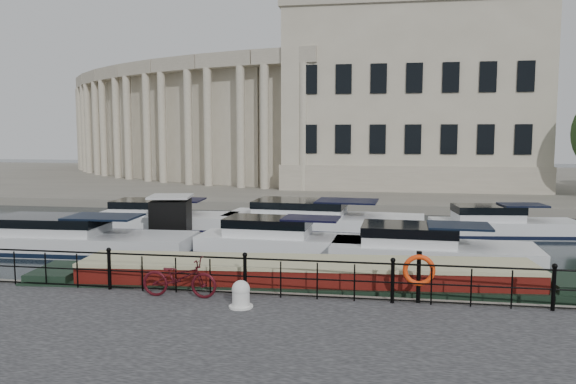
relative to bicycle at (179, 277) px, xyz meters
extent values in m
plane|color=black|center=(1.74, 2.66, -1.10)|extent=(160.00, 160.00, 0.00)
cube|color=#6B665B|center=(1.74, 41.66, -0.83)|extent=(120.00, 42.00, 0.55)
cylinder|color=black|center=(-2.26, 0.41, 0.00)|extent=(0.10, 0.10, 1.10)
sphere|color=black|center=(-2.26, 0.41, 0.60)|extent=(0.14, 0.14, 0.14)
cylinder|color=black|center=(1.74, 0.41, 0.00)|extent=(0.10, 0.10, 1.10)
sphere|color=black|center=(1.74, 0.41, 0.60)|extent=(0.14, 0.14, 0.14)
cylinder|color=black|center=(5.74, 0.41, 0.00)|extent=(0.10, 0.10, 1.10)
sphere|color=black|center=(5.74, 0.41, 0.60)|extent=(0.14, 0.14, 0.14)
cylinder|color=black|center=(9.74, 0.41, 0.00)|extent=(0.10, 0.10, 1.10)
sphere|color=black|center=(9.74, 0.41, 0.60)|extent=(0.14, 0.14, 0.14)
cylinder|color=black|center=(1.74, 0.41, 0.50)|extent=(24.00, 0.05, 0.05)
cylinder|color=black|center=(1.74, 0.41, 0.00)|extent=(24.00, 0.04, 0.04)
cylinder|color=black|center=(1.74, 0.41, -0.47)|extent=(24.00, 0.04, 0.04)
cube|color=#ADA38C|center=(7.74, 35.66, 6.45)|extent=(20.00, 14.00, 14.00)
cube|color=#9E937F|center=(7.74, 35.66, 13.85)|extent=(20.40, 14.40, 0.80)
cylinder|color=#ADA38C|center=(7.74, 35.66, 15.05)|extent=(5.20, 5.20, 2.50)
cube|color=#9E937F|center=(7.74, 35.66, 0.45)|extent=(20.30, 14.30, 2.00)
cube|color=#ADA38C|center=(-1.59, 31.68, 4.95)|extent=(5.73, 4.06, 11.00)
cube|color=#9E937F|center=(-2.02, 29.73, 9.85)|extent=(5.62, 2.73, 1.20)
cylinder|color=#ADA38C|center=(-0.54, 28.82, 4.35)|extent=(0.70, 0.70, 9.80)
cylinder|color=#ADA38C|center=(-3.75, 29.53, 4.35)|extent=(0.70, 0.70, 9.80)
cube|color=#ADA38C|center=(-6.54, 33.10, 4.95)|extent=(5.90, 4.56, 11.00)
cube|color=#9E937F|center=(-7.21, 31.22, 9.85)|extent=(5.62, 3.30, 1.20)
cylinder|color=#ADA38C|center=(-5.85, 30.13, 4.35)|extent=(0.70, 0.70, 9.80)
cylinder|color=#ADA38C|center=(-8.95, 31.22, 4.35)|extent=(0.70, 0.70, 9.80)
cube|color=#ADA38C|center=(-11.30, 35.10, 4.95)|extent=(5.99, 4.99, 11.00)
cube|color=#9E937F|center=(-12.18, 33.31, 9.85)|extent=(5.55, 3.83, 1.20)
cylinder|color=#ADA38C|center=(-10.96, 32.07, 4.35)|extent=(0.70, 0.70, 9.80)
cylinder|color=#ADA38C|center=(-13.91, 33.53, 4.35)|extent=(0.70, 0.70, 9.80)
cube|color=#ADA38C|center=(-15.77, 37.66, 4.95)|extent=(5.99, 5.36, 11.00)
cube|color=#9E937F|center=(-16.87, 35.99, 9.85)|extent=(5.40, 4.29, 1.20)
cylinder|color=#ADA38C|center=(-15.81, 34.61, 4.35)|extent=(0.70, 0.70, 9.80)
cylinder|color=#ADA38C|center=(-18.55, 36.41, 4.35)|extent=(0.70, 0.70, 9.80)
cube|color=#ADA38C|center=(-19.91, 40.73, 4.95)|extent=(5.91, 5.64, 11.00)
cube|color=#9E937F|center=(-21.20, 39.20, 9.85)|extent=(5.16, 4.70, 1.20)
cylinder|color=#ADA38C|center=(-20.31, 37.71, 4.35)|extent=(0.70, 0.70, 9.80)
cylinder|color=#ADA38C|center=(-22.82, 39.82, 4.35)|extent=(0.70, 0.70, 9.80)
cube|color=#ADA38C|center=(-23.66, 44.28, 4.95)|extent=(5.74, 5.85, 11.00)
cube|color=#9E937F|center=(-25.12, 42.91, 9.85)|extent=(4.86, 5.04, 1.20)
cylinder|color=#ADA38C|center=(-24.41, 41.33, 4.35)|extent=(0.70, 0.70, 9.80)
cylinder|color=#ADA38C|center=(-26.66, 43.72, 4.35)|extent=(0.70, 0.70, 9.80)
cube|color=#ADA38C|center=(-26.95, 48.25, 4.95)|extent=(5.49, 5.97, 11.00)
cube|color=#9E937F|center=(-28.56, 47.07, 9.85)|extent=(4.48, 5.30, 1.20)
cylinder|color=#ADA38C|center=(-28.05, 45.41, 4.35)|extent=(0.70, 0.70, 9.80)
cylinder|color=#ADA38C|center=(-29.99, 48.06, 4.35)|extent=(0.70, 0.70, 9.80)
cube|color=#ADA38C|center=(-29.74, 52.59, 4.95)|extent=(5.16, 6.00, 11.00)
cube|color=#9E937F|center=(-31.48, 51.61, 9.85)|extent=(4.04, 5.49, 1.20)
cylinder|color=#ADA38C|center=(-31.18, 49.90, 4.35)|extent=(0.70, 0.70, 9.80)
cylinder|color=#ADA38C|center=(-32.78, 52.76, 4.35)|extent=(0.70, 0.70, 9.80)
cube|color=#ADA38C|center=(-31.99, 57.22, 4.95)|extent=(4.76, 5.95, 11.00)
cube|color=#9E937F|center=(-33.84, 56.46, 9.85)|extent=(3.54, 5.60, 1.20)
cylinder|color=#ADA38C|center=(-33.74, 54.73, 4.35)|extent=(0.70, 0.70, 9.80)
cylinder|color=#ADA38C|center=(-35.00, 57.76, 4.35)|extent=(0.70, 0.70, 9.80)
imported|color=#400B12|center=(0.00, 0.00, 0.00)|extent=(2.10, 0.74, 1.10)
cylinder|color=silver|center=(1.88, -0.61, -0.31)|extent=(0.45, 0.45, 0.47)
sphere|color=silver|center=(1.88, -0.61, -0.08)|extent=(0.47, 0.47, 0.47)
cylinder|color=silver|center=(1.88, -0.61, -0.53)|extent=(0.63, 0.63, 0.05)
cylinder|color=black|center=(6.42, 0.56, 0.12)|extent=(0.11, 0.11, 1.34)
cube|color=black|center=(6.42, 0.56, 0.79)|extent=(0.13, 0.13, 0.09)
torus|color=#FF3D0D|center=(6.42, 0.48, 0.34)|extent=(0.85, 0.13, 0.85)
cube|color=black|center=(3.20, 2.09, -1.00)|extent=(17.09, 3.65, 1.02)
cube|color=#5A110C|center=(3.20, 2.09, -0.35)|extent=(13.68, 3.03, 0.79)
cube|color=#BFB98A|center=(3.20, 2.09, 0.05)|extent=(13.69, 3.10, 0.11)
cube|color=#6B665B|center=(-4.34, 10.61, -1.05)|extent=(2.93, 2.58, 0.22)
cube|color=black|center=(-4.34, 10.61, 0.00)|extent=(2.00, 2.00, 1.55)
cube|color=silver|center=(-4.34, 10.61, 0.95)|extent=(2.20, 2.20, 0.10)
cube|color=silver|center=(-7.16, 7.21, -0.90)|extent=(9.83, 3.12, 1.20)
cube|color=black|center=(-7.16, 7.21, -0.98)|extent=(9.93, 3.15, 0.18)
cube|color=silver|center=(-8.33, 7.17, -0.05)|extent=(4.46, 2.44, 0.90)
cube|color=black|center=(-5.99, 7.25, 0.45)|extent=(2.99, 2.05, 0.08)
cube|color=white|center=(1.71, 8.23, -0.90)|extent=(7.67, 2.72, 1.20)
cube|color=black|center=(1.71, 8.23, -0.98)|extent=(7.75, 2.75, 0.18)
cube|color=white|center=(0.80, 8.28, -0.05)|extent=(3.50, 2.08, 0.90)
cube|color=black|center=(2.61, 8.18, 0.45)|extent=(2.35, 1.74, 0.08)
cube|color=white|center=(7.41, 7.34, -0.90)|extent=(7.79, 3.05, 1.20)
cube|color=black|center=(7.41, 7.34, -0.98)|extent=(7.87, 3.08, 0.18)
cube|color=white|center=(6.49, 7.38, -0.05)|extent=(3.55, 2.39, 0.90)
cube|color=black|center=(8.34, 7.30, 0.45)|extent=(2.38, 2.01, 0.08)
cube|color=white|center=(-5.74, 13.34, -0.90)|extent=(7.58, 3.04, 1.20)
cube|color=black|center=(-5.74, 13.34, -0.98)|extent=(7.66, 3.07, 0.18)
cube|color=white|center=(-6.64, 13.29, -0.05)|extent=(3.46, 2.37, 0.90)
cube|color=black|center=(-4.85, 13.38, 0.45)|extent=(2.32, 1.99, 0.08)
cube|color=white|center=(2.49, 14.41, -0.90)|extent=(10.40, 4.00, 1.20)
cube|color=black|center=(2.49, 14.41, -0.98)|extent=(10.51, 4.04, 0.18)
cube|color=white|center=(1.27, 14.50, -0.05)|extent=(4.77, 3.02, 0.90)
cube|color=black|center=(3.71, 14.33, 0.45)|extent=(3.21, 2.52, 0.08)
cube|color=silver|center=(11.39, 13.99, -0.90)|extent=(7.15, 3.04, 1.20)
cube|color=black|center=(11.39, 13.99, -0.98)|extent=(7.22, 3.07, 0.18)
cube|color=silver|center=(10.56, 13.88, -0.05)|extent=(3.32, 2.18, 0.90)
cube|color=black|center=(12.21, 14.09, 0.45)|extent=(2.25, 1.79, 0.08)
camera|label=1|loc=(5.37, -14.31, 3.94)|focal=35.00mm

